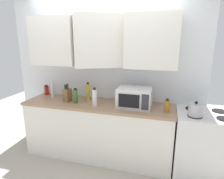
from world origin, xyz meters
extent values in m
cube|color=white|center=(0.00, 0.03, 1.30)|extent=(3.19, 0.06, 2.60)
cube|color=white|center=(-0.76, -0.15, 1.83)|extent=(0.73, 0.33, 0.75)
cube|color=white|center=(0.00, -0.20, 1.83)|extent=(0.80, 0.64, 0.75)
cube|color=white|center=(0.76, -0.15, 1.83)|extent=(0.73, 0.33, 0.75)
cube|color=white|center=(0.00, -0.30, 0.43)|extent=(2.29, 0.60, 0.86)
cube|color=#9E7A5B|center=(0.00, -0.30, 0.88)|extent=(2.32, 0.63, 0.04)
cube|color=silver|center=(1.54, -0.32, 0.45)|extent=(0.76, 0.64, 0.90)
cylinder|color=black|center=(1.37, -0.46, 0.91)|extent=(0.18, 0.18, 0.01)
cylinder|color=black|center=(1.71, -0.46, 0.91)|extent=(0.18, 0.18, 0.01)
cylinder|color=black|center=(1.37, -0.18, 0.91)|extent=(0.18, 0.18, 0.01)
cylinder|color=black|center=(1.71, -0.18, 0.91)|extent=(0.18, 0.18, 0.01)
cylinder|color=#B2B2B7|center=(1.37, -0.46, 0.99)|extent=(0.17, 0.17, 0.16)
sphere|color=black|center=(1.37, -0.46, 1.09)|extent=(0.04, 0.04, 0.04)
cube|color=silver|center=(0.57, -0.30, 1.04)|extent=(0.48, 0.36, 0.28)
cube|color=black|center=(0.52, -0.49, 1.04)|extent=(0.29, 0.01, 0.18)
cube|color=#2D2D33|center=(0.74, -0.49, 1.04)|extent=(0.10, 0.01, 0.21)
cube|color=brown|center=(-0.49, -0.34, 1.00)|extent=(0.12, 0.14, 0.20)
cylinder|color=black|center=(-0.52, -0.35, 1.14)|extent=(0.02, 0.02, 0.07)
cylinder|color=black|center=(-0.49, -0.35, 1.14)|extent=(0.02, 0.02, 0.08)
cylinder|color=black|center=(-0.47, -0.35, 1.14)|extent=(0.02, 0.02, 0.09)
cylinder|color=white|center=(0.00, -0.42, 1.02)|extent=(0.07, 0.07, 0.25)
cylinder|color=black|center=(0.00, -0.42, 1.16)|extent=(0.04, 0.04, 0.03)
cylinder|color=gold|center=(-0.21, -0.17, 1.03)|extent=(0.05, 0.05, 0.26)
cylinder|color=black|center=(-0.21, -0.17, 1.17)|extent=(0.04, 0.04, 0.03)
cylinder|color=#AD701E|center=(1.02, -0.40, 0.98)|extent=(0.07, 0.07, 0.16)
cylinder|color=black|center=(1.02, -0.40, 1.07)|extent=(0.04, 0.04, 0.03)
cylinder|color=red|center=(-1.04, -0.09, 0.97)|extent=(0.08, 0.08, 0.14)
cylinder|color=black|center=(-1.04, -0.09, 1.05)|extent=(0.06, 0.06, 0.02)
cylinder|color=silver|center=(-0.82, -0.24, 1.03)|extent=(0.05, 0.05, 0.25)
cylinder|color=silver|center=(-0.82, -0.24, 1.16)|extent=(0.04, 0.04, 0.02)
cylinder|color=#386B2D|center=(-0.33, -0.38, 1.00)|extent=(0.07, 0.07, 0.21)
cylinder|color=black|center=(-0.33, -0.38, 1.12)|extent=(0.04, 0.04, 0.02)
camera|label=1|loc=(0.98, -2.95, 1.85)|focal=30.91mm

